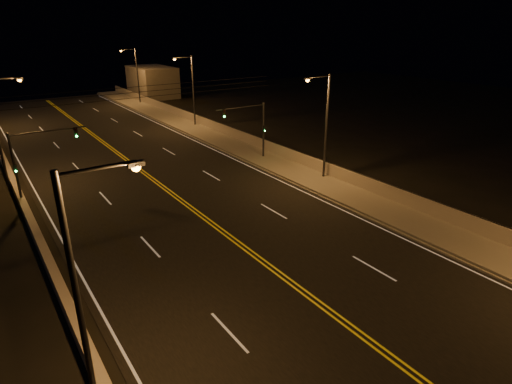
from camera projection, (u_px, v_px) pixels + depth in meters
road at (213, 225)px, 27.77m from camera, size 18.00×120.00×0.02m
sidewalk at (335, 189)px, 33.37m from camera, size 3.60×120.00×0.30m
curb at (317, 195)px, 32.42m from camera, size 0.14×120.00×0.15m
parapet_wall at (350, 177)px, 33.99m from camera, size 0.30×120.00×1.00m
jersey_barrier at (49, 264)px, 22.48m from camera, size 0.45×120.00×0.82m
distant_building_right at (152, 82)px, 75.14m from camera, size 6.00×10.00×5.11m
parapet_rail at (351, 171)px, 33.80m from camera, size 0.06×120.00×0.06m
lane_markings at (214, 225)px, 27.71m from camera, size 17.32×116.00×0.00m
streetlight_1 at (324, 121)px, 33.78m from camera, size 2.55×0.28×8.60m
streetlight_2 at (191, 87)px, 51.91m from camera, size 2.55×0.28×8.60m
streetlight_3 at (135, 72)px, 66.91m from camera, size 2.55×0.28×8.60m
streetlight_4 at (85, 283)px, 12.75m from camera, size 2.55×0.28×8.60m
streetlight_5 at (0, 127)px, 31.86m from camera, size 2.55×0.28×8.60m
traffic_signal_right at (254, 125)px, 39.32m from camera, size 5.11×0.31×5.43m
traffic_signal_left at (31, 158)px, 29.56m from camera, size 5.11×0.31×5.43m
overhead_wires at (149, 91)px, 32.34m from camera, size 22.00×0.03×0.83m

